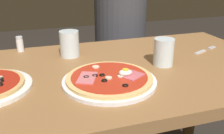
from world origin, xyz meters
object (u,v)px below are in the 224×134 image
Objects in this scene: dining_table at (118,97)px; fork at (204,51)px; water_glass_near at (163,54)px; water_glass_far at (70,45)px; pizza_foreground at (110,79)px; salt_shaker at (20,44)px; diner_person at (120,55)px.

fork is (0.43, 0.07, 0.13)m from dining_table.
dining_table is at bearing 171.81° from water_glass_near.
water_glass_far is at bearing 146.70° from water_glass_near.
pizza_foreground is (-0.07, -0.12, 0.14)m from dining_table.
dining_table is 19.07× the size of salt_shaker.
dining_table is at bearing -51.55° from water_glass_far.
pizza_foreground is at bearing -57.41° from salt_shaker.
water_glass_near reaches higher than dining_table.
fork is (0.25, 0.09, -0.04)m from water_glass_near.
water_glass_near reaches higher than salt_shaker.
water_glass_near is at bearing -33.30° from water_glass_far.
water_glass_near is 1.54× the size of salt_shaker.
diner_person reaches higher than pizza_foreground.
pizza_foreground is at bearing 68.02° from diner_person.
dining_table is 0.29m from water_glass_far.
diner_person is at bearing 30.36° from salt_shaker.
water_glass_far is (-0.32, 0.21, 0.00)m from water_glass_near.
pizza_foreground is at bearing -159.64° from fork.
dining_table is 0.45m from fork.
water_glass_near is at bearing -8.19° from dining_table.
dining_table is 12.40× the size of water_glass_near.
water_glass_far is at bearing -33.23° from salt_shaker.
salt_shaker reaches higher than fork.
water_glass_far is 0.59m from fork.
water_glass_near is 0.27m from fork.
water_glass_far reaches higher than pizza_foreground.
pizza_foreground is 0.53m from fork.
pizza_foreground is 0.87m from diner_person.
dining_table is 0.71m from diner_person.
water_glass_far reaches higher than salt_shaker.
diner_person is (0.07, 0.69, -0.24)m from water_glass_near.
diner_person reaches higher than salt_shaker.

